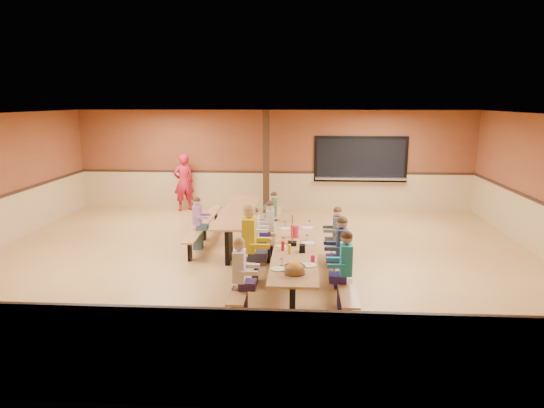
{
  "coord_description": "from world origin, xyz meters",
  "views": [
    {
      "loc": [
        0.86,
        -9.64,
        3.28
      ],
      "look_at": [
        0.23,
        0.27,
        1.15
      ],
      "focal_mm": 32.0,
      "sensor_mm": 36.0,
      "label": 1
    }
  ],
  "objects": [
    {
      "name": "standing_woman",
      "position": [
        -2.7,
        4.55,
        0.86
      ],
      "size": [
        0.75,
        0.66,
        1.72
      ],
      "primitive_type": "imported",
      "rotation": [
        0.0,
        0.0,
        3.65
      ],
      "color": "#B11425",
      "rests_on": "ground"
    },
    {
      "name": "seated_child_tan_sec",
      "position": [
        0.19,
        0.32,
        0.59
      ],
      "size": [
        0.36,
        0.29,
        1.18
      ],
      "primitive_type": null,
      "color": "#B3A58C",
      "rests_on": "ground"
    },
    {
      "name": "seated_child_grey_left",
      "position": [
        -0.08,
        -0.31,
        0.59
      ],
      "size": [
        0.36,
        0.29,
        1.18
      ],
      "primitive_type": null,
      "color": "silver",
      "rests_on": "ground"
    },
    {
      "name": "place_settings",
      "position": [
        0.75,
        -1.49,
        0.8
      ],
      "size": [
        0.65,
        3.3,
        0.11
      ],
      "primitive_type": null,
      "color": "beige",
      "rests_on": "cafeteria_table_main"
    },
    {
      "name": "seated_child_purple_sec",
      "position": [
        -1.46,
        0.7,
        0.59
      ],
      "size": [
        0.35,
        0.29,
        1.17
      ],
      "primitive_type": null,
      "color": "#986197",
      "rests_on": "ground"
    },
    {
      "name": "seated_child_white_left",
      "position": [
        -0.08,
        -2.68,
        0.62
      ],
      "size": [
        0.39,
        0.32,
        1.24
      ],
      "primitive_type": null,
      "color": "silver",
      "rests_on": "ground"
    },
    {
      "name": "seated_child_char_right",
      "position": [
        1.57,
        -0.23,
        0.6
      ],
      "size": [
        0.36,
        0.3,
        1.2
      ],
      "primitive_type": null,
      "color": "#42474A",
      "rests_on": "ground"
    },
    {
      "name": "ground",
      "position": [
        0.0,
        0.0,
        0.0
      ],
      "size": [
        12.0,
        12.0,
        0.0
      ],
      "primitive_type": "plane",
      "color": "#9F723C",
      "rests_on": "ground"
    },
    {
      "name": "napkin_dispenser",
      "position": [
        0.88,
        -1.7,
        0.8
      ],
      "size": [
        0.1,
        0.14,
        0.13
      ],
      "primitive_type": "cube",
      "color": "black",
      "rests_on": "cafeteria_table_main"
    },
    {
      "name": "condiment_mustard",
      "position": [
        0.66,
        -1.83,
        0.82
      ],
      "size": [
        0.06,
        0.06,
        0.17
      ],
      "primitive_type": "cylinder",
      "color": "yellow",
      "rests_on": "cafeteria_table_main"
    },
    {
      "name": "seated_child_teal_right",
      "position": [
        1.57,
        -2.29,
        0.63
      ],
      "size": [
        0.4,
        0.32,
        1.26
      ],
      "primitive_type": null,
      "color": "teal",
      "rests_on": "ground"
    },
    {
      "name": "cafeteria_table_second",
      "position": [
        -0.64,
        1.44,
        0.53
      ],
      "size": [
        1.91,
        3.7,
        0.74
      ],
      "color": "#AC7544",
      "rests_on": "ground"
    },
    {
      "name": "table_paddle",
      "position": [
        0.7,
        -1.3,
        0.88
      ],
      "size": [
        0.16,
        0.16,
        0.56
      ],
      "color": "black",
      "rests_on": "cafeteria_table_main"
    },
    {
      "name": "seated_child_green_sec",
      "position": [
        0.19,
        1.67,
        0.56
      ],
      "size": [
        0.33,
        0.27,
        1.12
      ],
      "primitive_type": null,
      "color": "#377842",
      "rests_on": "ground"
    },
    {
      "name": "cafeteria_table_main",
      "position": [
        0.75,
        -1.49,
        0.53
      ],
      "size": [
        1.91,
        3.7,
        0.74
      ],
      "color": "#AC7544",
      "rests_on": "ground"
    },
    {
      "name": "structural_post",
      "position": [
        -0.2,
        4.4,
        1.5
      ],
      "size": [
        0.18,
        0.18,
        3.0
      ],
      "primitive_type": "cube",
      "color": "black",
      "rests_on": "ground"
    },
    {
      "name": "punch_pitcher",
      "position": [
        0.73,
        -0.8,
        0.85
      ],
      "size": [
        0.16,
        0.16,
        0.22
      ],
      "primitive_type": "cylinder",
      "color": "red",
      "rests_on": "cafeteria_table_main"
    },
    {
      "name": "seated_adult_yellow",
      "position": [
        -0.08,
        -1.28,
        0.73
      ],
      "size": [
        0.49,
        0.4,
        1.47
      ],
      "primitive_type": null,
      "color": "gold",
      "rests_on": "ground"
    },
    {
      "name": "room_envelope",
      "position": [
        0.0,
        0.0,
        0.69
      ],
      "size": [
        12.04,
        10.04,
        3.02
      ],
      "color": "brown",
      "rests_on": "ground"
    },
    {
      "name": "chip_bowl",
      "position": [
        0.77,
        -2.75,
        0.81
      ],
      "size": [
        0.32,
        0.32,
        0.15
      ],
      "primitive_type": null,
      "color": "#FF9C28",
      "rests_on": "cafeteria_table_main"
    },
    {
      "name": "seated_child_navy_right",
      "position": [
        1.57,
        -1.38,
        0.64
      ],
      "size": [
        0.4,
        0.33,
        1.28
      ],
      "primitive_type": null,
      "color": "navy",
      "rests_on": "ground"
    },
    {
      "name": "condiment_ketchup",
      "position": [
        0.54,
        -1.65,
        0.82
      ],
      "size": [
        0.06,
        0.06,
        0.17
      ],
      "primitive_type": "cylinder",
      "color": "#B2140F",
      "rests_on": "cafeteria_table_main"
    },
    {
      "name": "kitchen_pass_through",
      "position": [
        2.6,
        4.96,
        1.49
      ],
      "size": [
        2.78,
        0.28,
        1.38
      ],
      "color": "black",
      "rests_on": "ground"
    }
  ]
}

